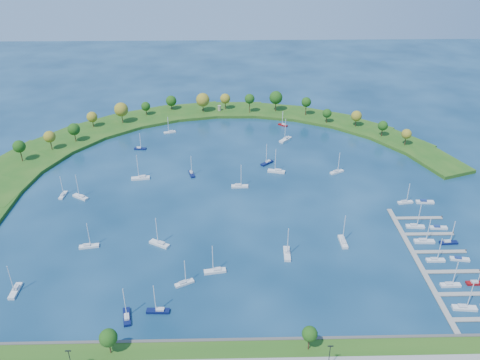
{
  "coord_description": "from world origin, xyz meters",
  "views": [
    {
      "loc": [
        -0.21,
        -218.73,
        127.33
      ],
      "look_at": [
        5.0,
        5.0,
        4.0
      ],
      "focal_mm": 36.01,
      "sensor_mm": 36.0,
      "label": 1
    }
  ],
  "objects_px": {
    "moored_boat_5": "(277,171)",
    "docked_boat_11": "(425,202)",
    "moored_boat_14": "(184,282)",
    "docked_boat_7": "(449,242)",
    "docked_boat_0": "(464,307)",
    "moored_boat_15": "(343,241)",
    "docked_boat_8": "(415,226)",
    "moored_boat_8": "(215,270)",
    "dock_system": "(435,261)",
    "moored_boat_7": "(160,243)",
    "moored_boat_16": "(337,171)",
    "docked_boat_2": "(450,284)",
    "docked_boat_4": "(435,259)",
    "docked_boat_5": "(459,259)",
    "docked_boat_3": "(476,282)",
    "docked_boat_9": "(438,227)",
    "moored_boat_0": "(286,139)",
    "moored_boat_9": "(127,316)",
    "moored_boat_13": "(192,173)",
    "moored_boat_11": "(89,246)",
    "moored_boat_3": "(158,310)",
    "moored_boat_19": "(15,290)",
    "moored_boat_12": "(141,178)",
    "moored_boat_1": "(63,195)",
    "docked_boat_6": "(424,241)",
    "moored_boat_20": "(283,124)",
    "moored_boat_2": "(140,148)",
    "moored_boat_6": "(287,253)",
    "moored_boat_10": "(170,132)",
    "moored_boat_18": "(267,162)",
    "moored_boat_17": "(240,186)",
    "harbor_tower": "(219,108)"
  },
  "relations": [
    {
      "from": "moored_boat_5",
      "to": "docked_boat_11",
      "type": "distance_m",
      "value": 79.8
    },
    {
      "from": "moored_boat_14",
      "to": "docked_boat_7",
      "type": "xyz_separation_m",
      "value": [
        114.76,
        24.16,
        0.01
      ]
    },
    {
      "from": "moored_boat_14",
      "to": "docked_boat_0",
      "type": "relative_size",
      "value": 0.87
    },
    {
      "from": "moored_boat_15",
      "to": "docked_boat_8",
      "type": "bearing_deg",
      "value": -74.22
    },
    {
      "from": "moored_boat_8",
      "to": "docked_boat_0",
      "type": "xyz_separation_m",
      "value": [
        92.25,
        -23.12,
        -0.01
      ]
    },
    {
      "from": "dock_system",
      "to": "moored_boat_7",
      "type": "distance_m",
      "value": 117.81
    },
    {
      "from": "moored_boat_16",
      "to": "docked_boat_8",
      "type": "distance_m",
      "value": 60.49
    },
    {
      "from": "moored_boat_8",
      "to": "moored_boat_16",
      "type": "xyz_separation_m",
      "value": [
        66.67,
        84.7,
        -0.03
      ]
    },
    {
      "from": "docked_boat_11",
      "to": "docked_boat_2",
      "type": "bearing_deg",
      "value": -97.85
    },
    {
      "from": "docked_boat_4",
      "to": "docked_boat_5",
      "type": "distance_m",
      "value": 10.48
    },
    {
      "from": "docked_boat_3",
      "to": "moored_boat_8",
      "type": "bearing_deg",
      "value": 174.65
    },
    {
      "from": "docked_boat_2",
      "to": "docked_boat_9",
      "type": "xyz_separation_m",
      "value": [
        10.46,
        39.25,
        -0.3
      ]
    },
    {
      "from": "moored_boat_0",
      "to": "docked_boat_5",
      "type": "distance_m",
      "value": 138.0
    },
    {
      "from": "moored_boat_9",
      "to": "moored_boat_14",
      "type": "bearing_deg",
      "value": -60.24
    },
    {
      "from": "dock_system",
      "to": "moored_boat_13",
      "type": "bearing_deg",
      "value": 143.24
    },
    {
      "from": "docked_boat_2",
      "to": "docked_boat_0",
      "type": "bearing_deg",
      "value": -90.65
    },
    {
      "from": "moored_boat_8",
      "to": "docked_boat_11",
      "type": "xyz_separation_m",
      "value": [
        104.62,
        51.42,
        -0.29
      ]
    },
    {
      "from": "moored_boat_11",
      "to": "docked_boat_11",
      "type": "height_order",
      "value": "moored_boat_11"
    },
    {
      "from": "moored_boat_3",
      "to": "moored_boat_0",
      "type": "bearing_deg",
      "value": -110.29
    },
    {
      "from": "moored_boat_14",
      "to": "moored_boat_7",
      "type": "bearing_deg",
      "value": 89.06
    },
    {
      "from": "moored_boat_11",
      "to": "moored_boat_13",
      "type": "height_order",
      "value": "moored_boat_11"
    },
    {
      "from": "moored_boat_19",
      "to": "moored_boat_8",
      "type": "bearing_deg",
      "value": 96.95
    },
    {
      "from": "moored_boat_12",
      "to": "docked_boat_8",
      "type": "bearing_deg",
      "value": 151.72
    },
    {
      "from": "moored_boat_9",
      "to": "docked_boat_8",
      "type": "height_order",
      "value": "moored_boat_9"
    },
    {
      "from": "moored_boat_1",
      "to": "moored_boat_7",
      "type": "distance_m",
      "value": 70.25
    },
    {
      "from": "moored_boat_0",
      "to": "docked_boat_6",
      "type": "xyz_separation_m",
      "value": [
        49.73,
        -111.5,
        -0.07
      ]
    },
    {
      "from": "moored_boat_15",
      "to": "moored_boat_20",
      "type": "height_order",
      "value": "moored_boat_15"
    },
    {
      "from": "moored_boat_1",
      "to": "moored_boat_2",
      "type": "bearing_deg",
      "value": -23.93
    },
    {
      "from": "moored_boat_13",
      "to": "dock_system",
      "type": "bearing_deg",
      "value": 38.45
    },
    {
      "from": "dock_system",
      "to": "moored_boat_11",
      "type": "relative_size",
      "value": 6.6
    },
    {
      "from": "docked_boat_3",
      "to": "moored_boat_6",
      "type": "bearing_deg",
      "value": 164.27
    },
    {
      "from": "moored_boat_10",
      "to": "moored_boat_18",
      "type": "distance_m",
      "value": 77.47
    },
    {
      "from": "dock_system",
      "to": "docked_boat_8",
      "type": "height_order",
      "value": "docked_boat_8"
    },
    {
      "from": "moored_boat_9",
      "to": "moored_boat_20",
      "type": "bearing_deg",
      "value": -35.53
    },
    {
      "from": "moored_boat_14",
      "to": "docked_boat_3",
      "type": "relative_size",
      "value": 1.0
    },
    {
      "from": "moored_boat_11",
      "to": "docked_boat_9",
      "type": "relative_size",
      "value": 1.54
    },
    {
      "from": "moored_boat_17",
      "to": "moored_boat_19",
      "type": "height_order",
      "value": "moored_boat_19"
    },
    {
      "from": "moored_boat_9",
      "to": "docked_boat_2",
      "type": "bearing_deg",
      "value": -96.35
    },
    {
      "from": "moored_boat_15",
      "to": "dock_system",
      "type": "bearing_deg",
      "value": -113.31
    },
    {
      "from": "moored_boat_7",
      "to": "moored_boat_0",
      "type": "bearing_deg",
      "value": -91.48
    },
    {
      "from": "moored_boat_0",
      "to": "docked_boat_3",
      "type": "bearing_deg",
      "value": 64.23
    },
    {
      "from": "moored_boat_7",
      "to": "docked_boat_6",
      "type": "relative_size",
      "value": 1.06
    },
    {
      "from": "moored_boat_12",
      "to": "docked_boat_3",
      "type": "height_order",
      "value": "moored_boat_12"
    },
    {
      "from": "harbor_tower",
      "to": "docked_boat_7",
      "type": "xyz_separation_m",
      "value": [
        103.59,
        -162.27,
        -3.13
      ]
    },
    {
      "from": "docked_boat_4",
      "to": "docked_boat_6",
      "type": "relative_size",
      "value": 0.87
    },
    {
      "from": "moored_boat_15",
      "to": "docked_boat_2",
      "type": "distance_m",
      "value": 46.36
    },
    {
      "from": "harbor_tower",
      "to": "moored_boat_7",
      "type": "relative_size",
      "value": 0.29
    },
    {
      "from": "moored_boat_15",
      "to": "moored_boat_17",
      "type": "relative_size",
      "value": 1.04
    },
    {
      "from": "moored_boat_9",
      "to": "moored_boat_16",
      "type": "relative_size",
      "value": 1.06
    },
    {
      "from": "moored_boat_18",
      "to": "docked_boat_9",
      "type": "distance_m",
      "value": 100.97
    }
  ]
}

